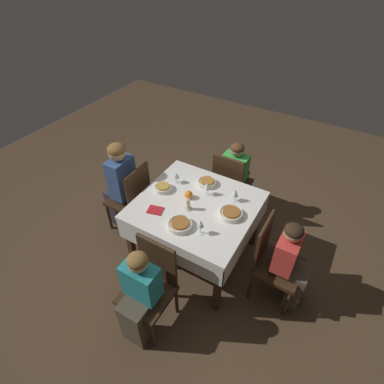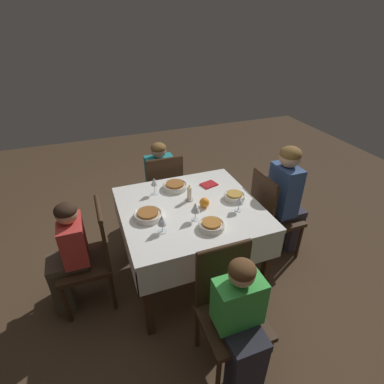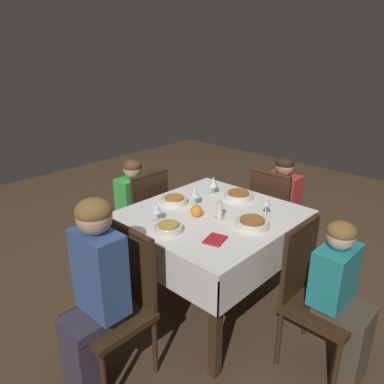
% 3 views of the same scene
% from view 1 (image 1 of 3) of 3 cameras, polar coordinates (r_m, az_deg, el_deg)
% --- Properties ---
extents(ground_plane, '(8.00, 8.00, 0.00)m').
position_cam_1_polar(ground_plane, '(3.52, 0.65, -11.54)').
color(ground_plane, '#4C3826').
extents(dining_table, '(1.15, 1.08, 0.77)m').
position_cam_1_polar(dining_table, '(3.02, 0.74, -3.68)').
color(dining_table, white).
rests_on(dining_table, ground_plane).
extents(chair_west, '(0.42, 0.42, 0.92)m').
position_cam_1_polar(chair_west, '(3.51, -11.34, -0.88)').
color(chair_west, '#382314').
rests_on(chair_west, ground_plane).
extents(chair_south, '(0.42, 0.42, 0.92)m').
position_cam_1_polar(chair_south, '(2.73, -7.80, -16.75)').
color(chair_south, '#382314').
rests_on(chair_south, ground_plane).
extents(chair_north, '(0.42, 0.42, 0.92)m').
position_cam_1_polar(chair_north, '(3.68, 7.31, 1.89)').
color(chair_north, '#382314').
rests_on(chair_north, ground_plane).
extents(chair_east, '(0.42, 0.42, 0.92)m').
position_cam_1_polar(chair_east, '(2.95, 15.04, -12.12)').
color(chair_east, '#382314').
rests_on(chair_east, ground_plane).
extents(person_adult_denim, '(0.34, 0.30, 1.17)m').
position_cam_1_polar(person_adult_denim, '(3.50, -13.64, 1.98)').
color(person_adult_denim, '#383342').
rests_on(person_adult_denim, ground_plane).
extents(person_child_teal, '(0.30, 0.33, 1.00)m').
position_cam_1_polar(person_child_teal, '(2.63, -10.19, -18.75)').
color(person_child_teal, '#4C4233').
rests_on(person_child_teal, ground_plane).
extents(person_child_green, '(0.30, 0.33, 0.99)m').
position_cam_1_polar(person_child_green, '(3.78, 8.45, 3.76)').
color(person_child_green, '#282833').
rests_on(person_child_green, ground_plane).
extents(person_child_red, '(0.33, 0.30, 1.00)m').
position_cam_1_polar(person_child_red, '(2.90, 18.39, -12.69)').
color(person_child_red, '#4C4233').
rests_on(person_child_red, ground_plane).
extents(bowl_west, '(0.18, 0.18, 0.06)m').
position_cam_1_polar(bowl_west, '(3.11, -5.51, 0.85)').
color(bowl_west, silver).
rests_on(bowl_west, dining_table).
extents(wine_glass_west, '(0.07, 0.07, 0.13)m').
position_cam_1_polar(wine_glass_west, '(3.16, -3.07, 3.18)').
color(wine_glass_west, white).
rests_on(wine_glass_west, dining_table).
extents(bowl_south, '(0.23, 0.23, 0.06)m').
position_cam_1_polar(bowl_south, '(2.72, -2.26, -6.16)').
color(bowl_south, silver).
rests_on(bowl_south, dining_table).
extents(wine_glass_south, '(0.06, 0.06, 0.16)m').
position_cam_1_polar(wine_glass_south, '(2.60, 1.63, -6.12)').
color(wine_glass_south, white).
rests_on(wine_glass_south, dining_table).
extents(bowl_north, '(0.20, 0.20, 0.06)m').
position_cam_1_polar(bowl_north, '(3.17, 2.88, 1.86)').
color(bowl_north, silver).
rests_on(bowl_north, dining_table).
extents(wine_glass_north, '(0.07, 0.07, 0.16)m').
position_cam_1_polar(wine_glass_north, '(2.99, 2.91, 1.16)').
color(wine_glass_north, white).
rests_on(wine_glass_north, dining_table).
extents(bowl_east, '(0.23, 0.23, 0.06)m').
position_cam_1_polar(bowl_east, '(2.84, 7.45, -4.03)').
color(bowl_east, silver).
rests_on(bowl_east, dining_table).
extents(wine_glass_east, '(0.07, 0.07, 0.15)m').
position_cam_1_polar(wine_glass_east, '(2.95, 8.20, -0.20)').
color(wine_glass_east, white).
rests_on(wine_glass_east, dining_table).
extents(candle_centerpiece, '(0.07, 0.07, 0.15)m').
position_cam_1_polar(candle_centerpiece, '(2.86, -0.76, -2.44)').
color(candle_centerpiece, beige).
rests_on(candle_centerpiece, dining_table).
extents(orange_fruit, '(0.08, 0.08, 0.08)m').
position_cam_1_polar(orange_fruit, '(2.99, -0.68, -0.49)').
color(orange_fruit, orange).
rests_on(orange_fruit, dining_table).
extents(napkin_red_folded, '(0.17, 0.15, 0.01)m').
position_cam_1_polar(napkin_red_folded, '(2.90, -7.03, -3.45)').
color(napkin_red_folded, red).
rests_on(napkin_red_folded, dining_table).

